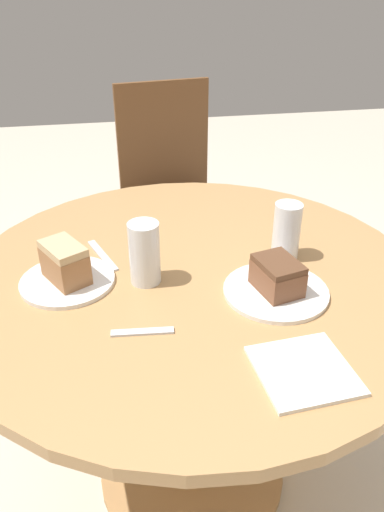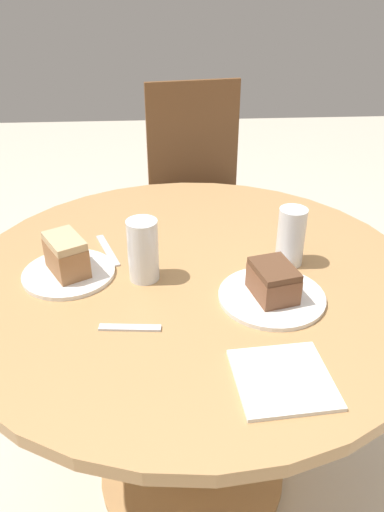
# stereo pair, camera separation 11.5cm
# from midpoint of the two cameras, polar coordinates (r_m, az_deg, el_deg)

# --- Properties ---
(ground_plane) EXTENTS (8.00, 8.00, 0.00)m
(ground_plane) POSITION_cam_midpoint_polar(r_m,az_deg,el_deg) (1.68, 2.13, -23.49)
(ground_plane) COLOR beige
(table) EXTENTS (1.09, 1.09, 0.74)m
(table) POSITION_cam_midpoint_polar(r_m,az_deg,el_deg) (1.27, 2.61, -8.39)
(table) COLOR tan
(table) RESTS_ON ground_plane
(chair) EXTENTS (0.48, 0.48, 0.95)m
(chair) POSITION_cam_midpoint_polar(r_m,az_deg,el_deg) (2.14, 2.39, 6.59)
(chair) COLOR brown
(chair) RESTS_ON ground_plane
(plate_near) EXTENTS (0.21, 0.21, 0.01)m
(plate_near) POSITION_cam_midpoint_polar(r_m,az_deg,el_deg) (1.18, -11.19, -1.93)
(plate_near) COLOR white
(plate_near) RESTS_ON table
(plate_far) EXTENTS (0.23, 0.23, 0.01)m
(plate_far) POSITION_cam_midpoint_polar(r_m,az_deg,el_deg) (1.10, 12.08, -4.66)
(plate_far) COLOR white
(plate_far) RESTS_ON table
(cake_slice_near) EXTENTS (0.12, 0.13, 0.09)m
(cake_slice_near) POSITION_cam_midpoint_polar(r_m,az_deg,el_deg) (1.15, -11.43, 0.12)
(cake_slice_near) COLOR #9E6B42
(cake_slice_near) RESTS_ON plate_near
(cake_slice_far) EXTENTS (0.10, 0.12, 0.07)m
(cake_slice_far) POSITION_cam_midpoint_polar(r_m,az_deg,el_deg) (1.07, 12.31, -2.88)
(cake_slice_far) COLOR brown
(cake_slice_far) RESTS_ON plate_far
(glass_lemonade) EXTENTS (0.07, 0.07, 0.15)m
(glass_lemonade) POSITION_cam_midpoint_polar(r_m,az_deg,el_deg) (1.11, -2.66, 0.21)
(glass_lemonade) COLOR silver
(glass_lemonade) RESTS_ON table
(glass_water) EXTENTS (0.07, 0.07, 0.14)m
(glass_water) POSITION_cam_midpoint_polar(r_m,az_deg,el_deg) (1.20, 13.90, 1.75)
(glass_water) COLOR silver
(glass_water) RESTS_ON table
(napkin_stack) EXTENTS (0.18, 0.18, 0.01)m
(napkin_stack) POSITION_cam_midpoint_polar(r_m,az_deg,el_deg) (0.91, 14.03, -13.61)
(napkin_stack) COLOR white
(napkin_stack) RESTS_ON table
(fork) EXTENTS (0.07, 0.16, 0.00)m
(fork) POSITION_cam_midpoint_polar(r_m,az_deg,el_deg) (1.26, -7.05, 0.58)
(fork) COLOR silver
(fork) RESTS_ON table
(spoon) EXTENTS (0.12, 0.03, 0.00)m
(spoon) POSITION_cam_midpoint_polar(r_m,az_deg,el_deg) (0.99, -3.81, -8.30)
(spoon) COLOR silver
(spoon) RESTS_ON table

